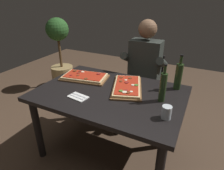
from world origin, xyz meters
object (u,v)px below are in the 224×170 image
pizza_rectangular_left (127,86)px  potted_plant_corner (60,55)px  tumbler_near_camera (166,113)px  dining_table (110,100)px  diner_chair (145,83)px  pizza_rectangular_front (85,77)px  wine_bottle_dark (179,76)px  oil_bottle_amber (163,87)px  seated_diner (144,69)px

pizza_rectangular_left → potted_plant_corner: potted_plant_corner is taller
tumbler_near_camera → potted_plant_corner: 2.50m
pizza_rectangular_left → tumbler_near_camera: 0.57m
dining_table → diner_chair: 0.88m
pizza_rectangular_front → wine_bottle_dark: size_ratio=1.56×
oil_bottle_amber → potted_plant_corner: (-2.04, 1.04, -0.27)m
oil_bottle_amber → wine_bottle_dark: bearing=75.5°
pizza_rectangular_front → tumbler_near_camera: tumbler_near_camera is taller
seated_diner → potted_plant_corner: 1.70m
seated_diner → pizza_rectangular_left: bearing=-87.7°
dining_table → potted_plant_corner: potted_plant_corner is taller
dining_table → pizza_rectangular_left: 0.22m
pizza_rectangular_left → potted_plant_corner: 1.93m
pizza_rectangular_front → potted_plant_corner: potted_plant_corner is taller
pizza_rectangular_front → potted_plant_corner: size_ratio=0.44×
dining_table → potted_plant_corner: size_ratio=1.13×
tumbler_near_camera → potted_plant_corner: potted_plant_corner is taller
pizza_rectangular_left → oil_bottle_amber: oil_bottle_amber is taller
diner_chair → potted_plant_corner: 1.67m
wine_bottle_dark → tumbler_near_camera: size_ratio=3.38×
wine_bottle_dark → seated_diner: size_ratio=0.26×
pizza_rectangular_front → diner_chair: size_ratio=0.63×
pizza_rectangular_left → seated_diner: bearing=92.3°
pizza_rectangular_left → seated_diner: (-0.02, 0.59, -0.02)m
pizza_rectangular_left → diner_chair: size_ratio=0.67×
dining_table → diner_chair: diner_chair is taller
wine_bottle_dark → tumbler_near_camera: (0.02, -0.55, -0.09)m
tumbler_near_camera → dining_table: bearing=161.8°
diner_chair → pizza_rectangular_left: bearing=-88.1°
dining_table → wine_bottle_dark: (0.56, 0.36, 0.23)m
pizza_rectangular_front → potted_plant_corner: 1.50m
seated_diner → oil_bottle_amber: bearing=-60.3°
pizza_rectangular_front → wine_bottle_dark: (0.96, 0.20, 0.12)m
diner_chair → wine_bottle_dark: bearing=-46.8°
dining_table → tumbler_near_camera: tumbler_near_camera is taller
dining_table → seated_diner: 0.75m
pizza_rectangular_front → oil_bottle_amber: size_ratio=1.60×
dining_table → wine_bottle_dark: size_ratio=4.01×
potted_plant_corner → oil_bottle_amber: bearing=-26.9°
seated_diner → diner_chair: bearing=90.0°
tumbler_near_camera → wine_bottle_dark: bearing=91.7°
pizza_rectangular_left → wine_bottle_dark: (0.44, 0.22, 0.12)m
pizza_rectangular_left → oil_bottle_amber: 0.39m
pizza_rectangular_left → seated_diner: size_ratio=0.44×
pizza_rectangular_front → pizza_rectangular_left: (0.52, -0.02, 0.00)m
pizza_rectangular_front → seated_diner: seated_diner is taller
pizza_rectangular_left → tumbler_near_camera: (0.46, -0.33, 0.03)m
potted_plant_corner → pizza_rectangular_front: bearing=-38.7°
pizza_rectangular_left → oil_bottle_amber: bearing=-13.9°
pizza_rectangular_front → seated_diner: bearing=49.5°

